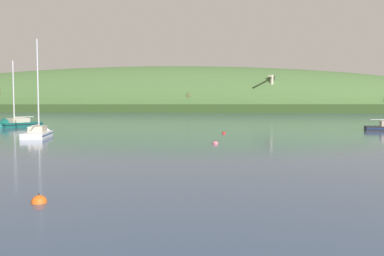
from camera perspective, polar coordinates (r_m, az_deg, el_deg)
name	(u,v)px	position (r m, az deg, el deg)	size (l,w,h in m)	color
far_shoreline_hill	(146,111)	(247.59, -6.92, 2.53)	(542.56, 102.37, 57.29)	#314A21
dockside_crane	(271,94)	(213.25, 11.78, 5.06)	(5.30, 17.06, 20.36)	#4C4C51
sailboat_near_mooring	(39,135)	(49.12, -21.85, -1.00)	(4.42, 7.90, 12.66)	white
sailboat_far_left	(14,125)	(73.09, -25.08, 0.35)	(5.96, 8.97, 12.80)	#0F564C
mooring_buoy_foreground	(224,133)	(51.21, 4.77, -0.82)	(0.49, 0.49, 0.57)	red
mooring_buoy_off_fishing_boat	(39,203)	(16.09, -21.85, -10.30)	(0.59, 0.59, 0.67)	#EA5B19
mooring_buoy_far_upstream	(215,144)	(37.32, 3.50, -2.38)	(0.56, 0.56, 0.64)	#E06675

